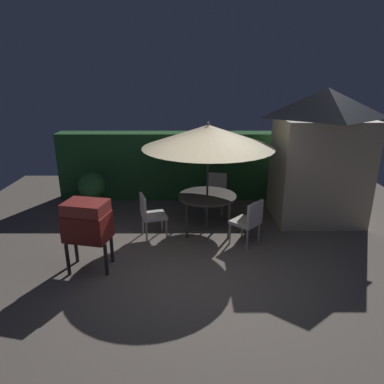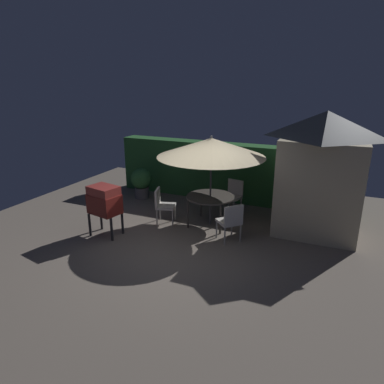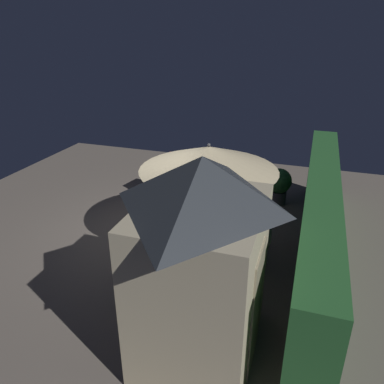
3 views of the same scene
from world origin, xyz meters
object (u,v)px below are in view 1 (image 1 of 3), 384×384
(patio_umbrella, at_px, (208,136))
(chair_toward_hedge, at_px, (249,220))
(garden_shed, at_px, (320,155))
(potted_plant_by_shed, at_px, (92,189))
(chair_near_shed, at_px, (216,190))
(bbq_grill, at_px, (87,222))
(patio_table, at_px, (207,198))
(chair_far_side, at_px, (150,213))

(patio_umbrella, bearing_deg, chair_toward_hedge, -43.07)
(garden_shed, xyz_separation_m, potted_plant_by_shed, (-5.15, 0.48, -0.93))
(chair_near_shed, height_order, chair_toward_hedge, same)
(bbq_grill, bearing_deg, patio_table, 37.70)
(chair_near_shed, height_order, potted_plant_by_shed, potted_plant_by_shed)
(chair_near_shed, bearing_deg, potted_plant_by_shed, 179.53)
(garden_shed, xyz_separation_m, chair_far_side, (-3.61, -1.00, -0.94))
(patio_umbrella, bearing_deg, chair_near_shed, 76.69)
(patio_umbrella, bearing_deg, chair_far_side, -162.14)
(patio_table, relative_size, chair_near_shed, 1.33)
(potted_plant_by_shed, bearing_deg, chair_near_shed, -0.47)
(bbq_grill, relative_size, chair_far_side, 1.33)
(chair_toward_hedge, bearing_deg, bbq_grill, -163.06)
(garden_shed, bearing_deg, patio_table, -165.75)
(patio_table, distance_m, chair_far_side, 1.22)
(patio_umbrella, xyz_separation_m, chair_near_shed, (0.25, 1.08, -1.46))
(bbq_grill, height_order, chair_far_side, bbq_grill)
(garden_shed, bearing_deg, patio_umbrella, -165.75)
(garden_shed, height_order, chair_near_shed, garden_shed)
(chair_toward_hedge, xyz_separation_m, potted_plant_by_shed, (-3.45, 1.81, 0.01))
(chair_toward_hedge, relative_size, potted_plant_by_shed, 0.96)
(patio_table, distance_m, potted_plant_by_shed, 2.91)
(patio_umbrella, distance_m, bbq_grill, 2.79)
(patio_umbrella, relative_size, chair_toward_hedge, 2.89)
(garden_shed, bearing_deg, chair_far_side, -164.58)
(patio_umbrella, xyz_separation_m, potted_plant_by_shed, (-2.69, 1.10, -1.45))
(patio_umbrella, distance_m, chair_toward_hedge, 1.79)
(patio_umbrella, height_order, chair_near_shed, patio_umbrella)
(garden_shed, xyz_separation_m, chair_near_shed, (-2.20, 0.45, -0.94))
(chair_near_shed, xyz_separation_m, potted_plant_by_shed, (-2.95, 0.02, 0.01))
(potted_plant_by_shed, bearing_deg, bbq_grill, -75.78)
(patio_table, xyz_separation_m, patio_umbrella, (-0.00, 0.00, 1.28))
(garden_shed, height_order, bbq_grill, garden_shed)
(chair_far_side, bearing_deg, patio_umbrella, 17.86)
(patio_table, xyz_separation_m, potted_plant_by_shed, (-2.69, 1.10, -0.17))
(patio_table, bearing_deg, chair_near_shed, 76.69)
(chair_near_shed, relative_size, potted_plant_by_shed, 0.96)
(garden_shed, distance_m, patio_umbrella, 2.59)
(patio_table, relative_size, bbq_grill, 1.00)
(bbq_grill, xyz_separation_m, potted_plant_by_shed, (-0.67, 2.66, -0.32))
(bbq_grill, height_order, chair_toward_hedge, bbq_grill)
(chair_near_shed, height_order, chair_far_side, same)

